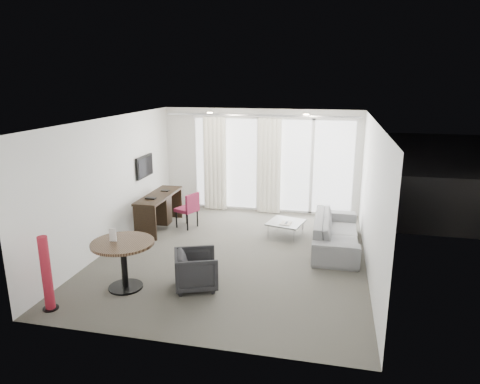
% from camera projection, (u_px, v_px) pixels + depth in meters
% --- Properties ---
extents(floor, '(5.00, 6.00, 0.00)m').
position_uv_depth(floor, '(233.00, 254.00, 8.36)').
color(floor, '#4E4B42').
rests_on(floor, ground).
extents(ceiling, '(5.00, 6.00, 0.00)m').
position_uv_depth(ceiling, '(233.00, 120.00, 7.68)').
color(ceiling, white).
rests_on(ceiling, ground).
extents(wall_left, '(0.00, 6.00, 2.60)m').
position_uv_depth(wall_left, '(112.00, 183.00, 8.54)').
color(wall_left, silver).
rests_on(wall_left, ground).
extents(wall_right, '(0.00, 6.00, 2.60)m').
position_uv_depth(wall_right, '(372.00, 198.00, 7.50)').
color(wall_right, silver).
rests_on(wall_right, ground).
extents(wall_front, '(5.00, 0.00, 2.60)m').
position_uv_depth(wall_front, '(176.00, 251.00, 5.19)').
color(wall_front, silver).
rests_on(wall_front, ground).
extents(window_panel, '(4.00, 0.02, 2.38)m').
position_uv_depth(window_panel, '(272.00, 165.00, 10.80)').
color(window_panel, white).
rests_on(window_panel, ground).
extents(window_frame, '(4.10, 0.06, 2.44)m').
position_uv_depth(window_frame, '(272.00, 165.00, 10.78)').
color(window_frame, white).
rests_on(window_frame, ground).
extents(curtain_left, '(0.60, 0.20, 2.38)m').
position_uv_depth(curtain_left, '(215.00, 164.00, 10.95)').
color(curtain_left, white).
rests_on(curtain_left, ground).
extents(curtain_right, '(0.60, 0.20, 2.38)m').
position_uv_depth(curtain_right, '(269.00, 166.00, 10.65)').
color(curtain_right, white).
rests_on(curtain_right, ground).
extents(curtain_track, '(4.80, 0.04, 0.04)m').
position_uv_depth(curtain_track, '(260.00, 115.00, 10.38)').
color(curtain_track, '#B2B2B7').
rests_on(curtain_track, ceiling).
extents(downlight_a, '(0.12, 0.12, 0.02)m').
position_uv_depth(downlight_a, '(210.00, 113.00, 9.38)').
color(downlight_a, '#FFE0B2').
rests_on(downlight_a, ceiling).
extents(downlight_b, '(0.12, 0.12, 0.02)m').
position_uv_depth(downlight_b, '(306.00, 115.00, 8.94)').
color(downlight_b, '#FFE0B2').
rests_on(downlight_b, ceiling).
extents(desk, '(0.52, 1.67, 0.78)m').
position_uv_depth(desk, '(160.00, 211.00, 9.74)').
color(desk, black).
rests_on(desk, floor).
extents(tv, '(0.05, 0.80, 0.50)m').
position_uv_depth(tv, '(145.00, 166.00, 9.89)').
color(tv, black).
rests_on(tv, wall_left).
extents(desk_chair, '(0.58, 0.57, 0.83)m').
position_uv_depth(desk_chair, '(187.00, 210.00, 9.77)').
color(desk_chair, maroon).
rests_on(desk_chair, floor).
extents(round_table, '(1.31, 1.31, 0.80)m').
position_uv_depth(round_table, '(124.00, 265.00, 6.91)').
color(round_table, '#402C1D').
rests_on(round_table, floor).
extents(menu_card, '(0.12, 0.02, 0.21)m').
position_uv_depth(menu_card, '(114.00, 246.00, 6.86)').
color(menu_card, white).
rests_on(menu_card, round_table).
extents(red_lamp, '(0.28, 0.28, 1.15)m').
position_uv_depth(red_lamp, '(46.00, 274.00, 6.23)').
color(red_lamp, maroon).
rests_on(red_lamp, floor).
extents(tub_armchair, '(0.88, 0.87, 0.62)m').
position_uv_depth(tub_armchair, '(196.00, 270.00, 6.95)').
color(tub_armchair, black).
rests_on(tub_armchair, floor).
extents(coffee_table, '(0.86, 0.86, 0.32)m').
position_uv_depth(coffee_table, '(286.00, 229.00, 9.30)').
color(coffee_table, gray).
rests_on(coffee_table, floor).
extents(remote, '(0.07, 0.18, 0.02)m').
position_uv_depth(remote, '(286.00, 222.00, 9.13)').
color(remote, black).
rests_on(remote, coffee_table).
extents(magazine, '(0.26, 0.31, 0.02)m').
position_uv_depth(magazine, '(286.00, 222.00, 9.12)').
color(magazine, gray).
rests_on(magazine, coffee_table).
extents(sofa, '(0.87, 2.22, 0.65)m').
position_uv_depth(sofa, '(336.00, 232.00, 8.61)').
color(sofa, slate).
rests_on(sofa, floor).
extents(terrace_slab, '(5.60, 3.00, 0.12)m').
position_uv_depth(terrace_slab, '(279.00, 197.00, 12.55)').
color(terrace_slab, '#4D4D50').
rests_on(terrace_slab, ground).
extents(rattan_chair_a, '(0.63, 0.63, 0.88)m').
position_uv_depth(rattan_chair_a, '(296.00, 183.00, 12.21)').
color(rattan_chair_a, '#48301D').
rests_on(rattan_chair_a, terrace_slab).
extents(rattan_chair_b, '(0.65, 0.65, 0.80)m').
position_uv_depth(rattan_chair_b, '(326.00, 179.00, 12.80)').
color(rattan_chair_b, '#48301D').
rests_on(rattan_chair_b, terrace_slab).
extents(rattan_table, '(0.62, 0.62, 0.48)m').
position_uv_depth(rattan_table, '(307.00, 187.00, 12.50)').
color(rattan_table, '#48301D').
rests_on(rattan_table, terrace_slab).
extents(balustrade, '(5.50, 0.06, 1.05)m').
position_uv_depth(balustrade, '(285.00, 169.00, 13.78)').
color(balustrade, '#B2B2B7').
rests_on(balustrade, terrace_slab).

